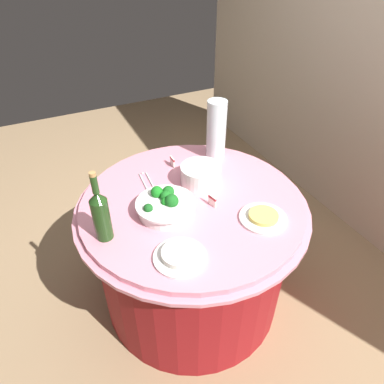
# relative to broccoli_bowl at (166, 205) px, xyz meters

# --- Properties ---
(ground_plane) EXTENTS (6.00, 6.00, 0.00)m
(ground_plane) POSITION_rel_broccoli_bowl_xyz_m (-0.03, 0.15, -0.78)
(ground_plane) COLOR #9E7F5B
(buffet_table) EXTENTS (1.16, 1.16, 0.74)m
(buffet_table) POSITION_rel_broccoli_bowl_xyz_m (-0.03, 0.15, -0.40)
(buffet_table) COLOR maroon
(buffet_table) RESTS_ON ground_plane
(broccoli_bowl) EXTENTS (0.28, 0.28, 0.11)m
(broccoli_bowl) POSITION_rel_broccoli_bowl_xyz_m (0.00, 0.00, 0.00)
(broccoli_bowl) COLOR white
(broccoli_bowl) RESTS_ON buffet_table
(plate_stack) EXTENTS (0.21, 0.21, 0.10)m
(plate_stack) POSITION_rel_broccoli_bowl_xyz_m (-0.14, 0.26, 0.01)
(plate_stack) COLOR white
(plate_stack) RESTS_ON buffet_table
(wine_bottle) EXTENTS (0.07, 0.07, 0.34)m
(wine_bottle) POSITION_rel_broccoli_bowl_xyz_m (0.04, -0.30, 0.09)
(wine_bottle) COLOR #1D3D16
(wine_bottle) RESTS_ON buffet_table
(decorative_fruit_vase) EXTENTS (0.11, 0.11, 0.34)m
(decorative_fruit_vase) POSITION_rel_broccoli_bowl_xyz_m (-0.34, 0.45, 0.11)
(decorative_fruit_vase) COLOR silver
(decorative_fruit_vase) RESTS_ON buffet_table
(serving_tongs) EXTENTS (0.17, 0.06, 0.01)m
(serving_tongs) POSITION_rel_broccoli_bowl_xyz_m (-0.28, 0.00, -0.04)
(serving_tongs) COLOR silver
(serving_tongs) RESTS_ON buffet_table
(food_plate_rice) EXTENTS (0.22, 0.22, 0.04)m
(food_plate_rice) POSITION_rel_broccoli_bowl_xyz_m (0.29, -0.06, -0.02)
(food_plate_rice) COLOR white
(food_plate_rice) RESTS_ON buffet_table
(food_plate_noodles) EXTENTS (0.22, 0.22, 0.03)m
(food_plate_noodles) POSITION_rel_broccoli_bowl_xyz_m (0.24, 0.38, -0.03)
(food_plate_noodles) COLOR white
(food_plate_noodles) RESTS_ON buffet_table
(label_placard_front) EXTENTS (0.05, 0.01, 0.05)m
(label_placard_front) POSITION_rel_broccoli_bowl_xyz_m (-0.35, 0.19, -0.01)
(label_placard_front) COLOR white
(label_placard_front) RESTS_ON buffet_table
(label_placard_mid) EXTENTS (0.05, 0.02, 0.05)m
(label_placard_mid) POSITION_rel_broccoli_bowl_xyz_m (0.05, 0.22, -0.01)
(label_placard_mid) COLOR white
(label_placard_mid) RESTS_ON buffet_table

